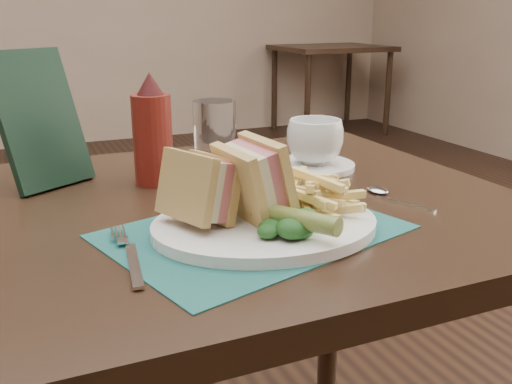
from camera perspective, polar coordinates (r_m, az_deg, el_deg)
wall_back at (r=4.91m, az=-19.49°, el=4.48°), size 6.00×0.00×6.00m
table_bg_right at (r=5.13m, az=7.38°, el=10.13°), size 0.90×0.75×0.75m
placemat at (r=0.76m, az=-0.21°, el=-3.95°), size 0.43×0.36×0.00m
plate at (r=0.75m, az=0.91°, el=-3.35°), size 0.33×0.28×0.01m
sandwich_half_a at (r=0.72m, az=-6.97°, el=0.16°), size 0.11×0.12×0.10m
sandwich_half_b at (r=0.73m, az=-1.58°, el=1.06°), size 0.09×0.11×0.11m
kale_garnish at (r=0.70m, az=3.28°, el=-3.26°), size 0.11×0.08×0.03m
pickle_spear at (r=0.69m, az=3.95°, el=-2.64°), size 0.08×0.12×0.03m
fries_pile at (r=0.78m, az=5.57°, el=0.32°), size 0.18×0.20×0.06m
fork at (r=0.69m, az=-12.63°, el=-5.86°), size 0.06×0.17×0.01m
spoon at (r=0.91m, az=13.68°, el=-0.50°), size 0.09×0.15×0.01m
saucer at (r=1.07m, az=5.84°, el=2.63°), size 0.19×0.19×0.01m
coffee_cup at (r=1.06m, az=5.92°, el=5.05°), size 0.15×0.15×0.08m
drinking_glass at (r=1.02m, az=-4.14°, el=5.49°), size 0.08×0.08×0.13m
ketchup_bottle at (r=0.96m, az=-10.34°, el=6.19°), size 0.08×0.08×0.19m
check_presenter at (r=1.00m, az=-20.85°, el=6.81°), size 0.16×0.15×0.22m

